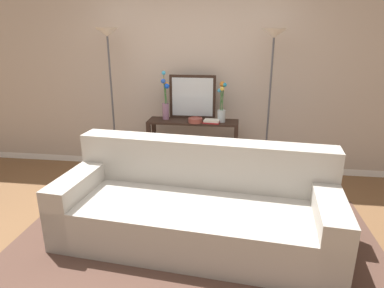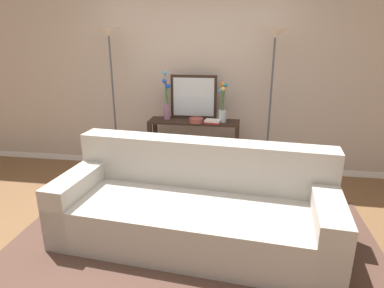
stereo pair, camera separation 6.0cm
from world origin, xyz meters
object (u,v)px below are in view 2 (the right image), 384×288
at_px(console_table, 194,139).
at_px(couch, 196,208).
at_px(fruit_bowl, 196,120).
at_px(floor_lamp_right, 273,66).
at_px(wall_mirror, 194,97).
at_px(floor_lamp_left, 111,63).
at_px(book_row_under_console, 168,170).
at_px(book_stack, 213,121).
at_px(vase_short_flowers, 223,106).
at_px(vase_tall_flowers, 167,100).

bearing_deg(console_table, couch, -80.79).
bearing_deg(fruit_bowl, floor_lamp_right, -0.37).
bearing_deg(fruit_bowl, wall_mirror, 106.84).
relative_size(console_table, floor_lamp_right, 0.61).
distance_m(floor_lamp_right, fruit_bowl, 1.13).
bearing_deg(floor_lamp_left, book_row_under_console, 8.21).
bearing_deg(wall_mirror, fruit_bowl, -73.16).
xyz_separation_m(couch, floor_lamp_right, (0.71, 1.33, 1.19)).
distance_m(console_table, book_stack, 0.38).
bearing_deg(couch, floor_lamp_right, 61.78).
height_order(couch, book_row_under_console, couch).
bearing_deg(fruit_bowl, console_table, 114.57).
height_order(floor_lamp_left, fruit_bowl, floor_lamp_left).
distance_m(couch, fruit_bowl, 1.44).
distance_m(vase_short_flowers, book_row_under_console, 1.18).
relative_size(vase_tall_flowers, fruit_bowl, 3.45).
xyz_separation_m(console_table, floor_lamp_right, (0.94, -0.10, 0.97)).
relative_size(console_table, book_row_under_console, 4.73).
bearing_deg(floor_lamp_right, wall_mirror, 166.71).
xyz_separation_m(floor_lamp_right, book_stack, (-0.69, 0.02, -0.70)).
bearing_deg(book_stack, fruit_bowl, -177.03).
relative_size(floor_lamp_right, vase_tall_flowers, 3.04).
relative_size(vase_short_flowers, book_stack, 2.34).
relative_size(vase_tall_flowers, book_row_under_console, 2.53).
relative_size(book_stack, book_row_under_console, 0.88).
height_order(couch, console_table, couch).
bearing_deg(couch, vase_short_flowers, 84.48).
bearing_deg(floor_lamp_left, couch, -46.26).
xyz_separation_m(vase_short_flowers, fruit_bowl, (-0.33, -0.08, -0.18)).
height_order(couch, wall_mirror, wall_mirror).
height_order(console_table, vase_tall_flowers, vase_tall_flowers).
bearing_deg(book_row_under_console, fruit_bowl, -13.03).
xyz_separation_m(floor_lamp_right, fruit_bowl, (-0.90, 0.01, -0.69)).
distance_m(couch, floor_lamp_right, 1.92).
bearing_deg(wall_mirror, vase_short_flowers, -19.96).
bearing_deg(couch, fruit_bowl, 98.07).
xyz_separation_m(floor_lamp_right, book_row_under_console, (-1.30, 0.10, -1.44)).
xyz_separation_m(couch, book_row_under_console, (-0.59, 1.43, -0.25)).
distance_m(couch, book_stack, 1.43).
relative_size(floor_lamp_left, floor_lamp_right, 1.01).
xyz_separation_m(floor_lamp_left, fruit_bowl, (1.08, 0.01, -0.70)).
bearing_deg(floor_lamp_right, console_table, 174.05).
height_order(wall_mirror, book_row_under_console, wall_mirror).
xyz_separation_m(wall_mirror, book_stack, (0.28, -0.21, -0.26)).
bearing_deg(couch, floor_lamp_left, 133.74).
height_order(console_table, floor_lamp_left, floor_lamp_left).
height_order(couch, vase_tall_flowers, vase_tall_flowers).
height_order(floor_lamp_right, vase_tall_flowers, floor_lamp_right).
relative_size(floor_lamp_right, book_stack, 8.75).
bearing_deg(wall_mirror, couch, -80.64).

